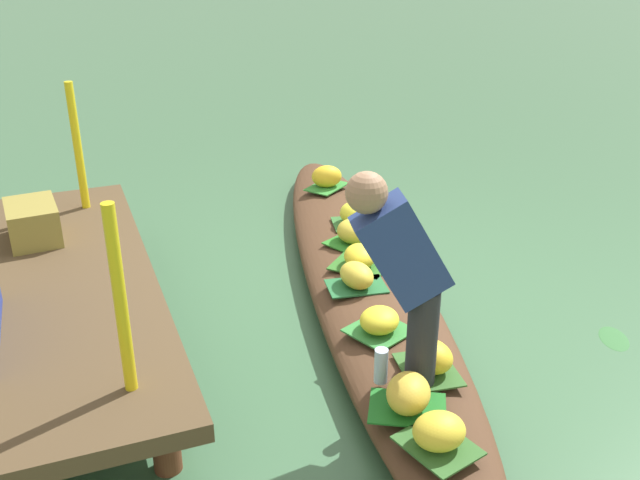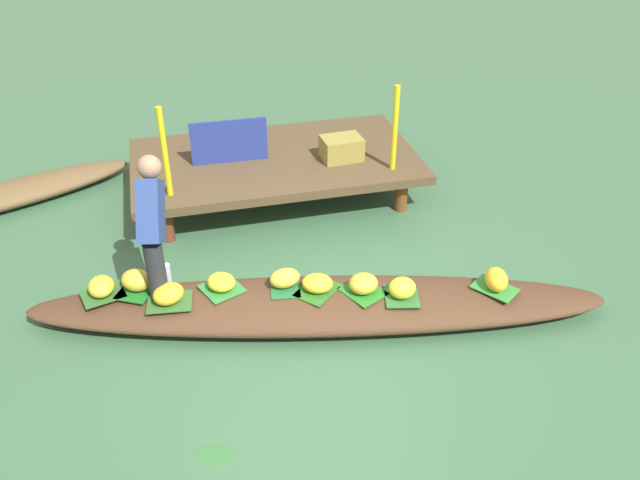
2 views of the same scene
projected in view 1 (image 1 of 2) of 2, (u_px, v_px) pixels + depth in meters
canal_water at (364, 298)px, 5.20m from camera, size 40.00×40.00×0.00m
dock_platform at (0, 303)px, 4.33m from camera, size 3.20×1.80×0.46m
vendor_boat at (365, 282)px, 5.14m from camera, size 5.12×1.85×0.26m
leaf_mat_0 at (407, 408)px, 3.66m from camera, size 0.43×0.47×0.01m
banana_bunch_0 at (408, 393)px, 3.62m from camera, size 0.35×0.33×0.19m
leaf_mat_1 at (356, 286)px, 4.81m from camera, size 0.31×0.42×0.01m
banana_bunch_1 at (357, 275)px, 4.78m from camera, size 0.30×0.23×0.16m
leaf_mat_2 at (379, 330)px, 4.32m from camera, size 0.42×0.43×0.01m
banana_bunch_2 at (379, 320)px, 4.29m from camera, size 0.34×0.34×0.14m
leaf_mat_3 at (438, 445)px, 3.41m from camera, size 0.42×0.37×0.01m
banana_bunch_3 at (439, 431)px, 3.38m from camera, size 0.23×0.26×0.17m
leaf_mat_4 at (354, 224)px, 5.73m from camera, size 0.35×0.39×0.01m
banana_bunch_4 at (354, 213)px, 5.70m from camera, size 0.28×0.27×0.18m
leaf_mat_5 at (428, 370)px, 3.96m from camera, size 0.41×0.33×0.01m
banana_bunch_5 at (429, 356)px, 3.93m from camera, size 0.34×0.31×0.17m
leaf_mat_6 at (327, 187)px, 6.46m from camera, size 0.42×0.44×0.01m
banana_bunch_6 at (327, 176)px, 6.42m from camera, size 0.24×0.30×0.19m
leaf_mat_7 at (353, 242)px, 5.43m from camera, size 0.43×0.45×0.01m
banana_bunch_7 at (353, 231)px, 5.40m from camera, size 0.27×0.24×0.17m
leaf_mat_8 at (360, 266)px, 5.07m from camera, size 0.47×0.46×0.01m
banana_bunch_8 at (360, 256)px, 5.04m from camera, size 0.33×0.30×0.15m
vendor_person at (403, 268)px, 3.57m from camera, size 0.28×0.54×1.19m
water_bottle at (381, 366)px, 3.83m from camera, size 0.07×0.07×0.20m
railing_post_west at (120, 301)px, 3.28m from camera, size 0.06×0.06×0.94m
railing_post_east at (78, 147)px, 5.31m from camera, size 0.06×0.06×0.94m
produce_crate at (33, 222)px, 4.93m from camera, size 0.46×0.35×0.26m
drifting_plant_2 at (614, 338)px, 4.72m from camera, size 0.35×0.29×0.01m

